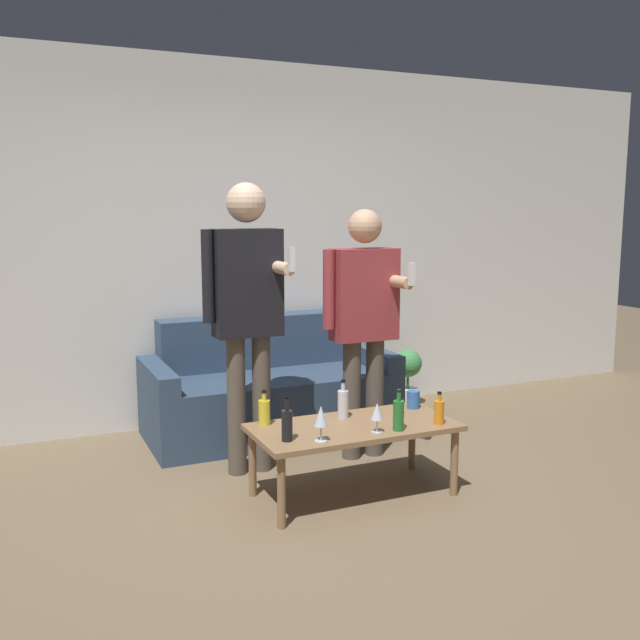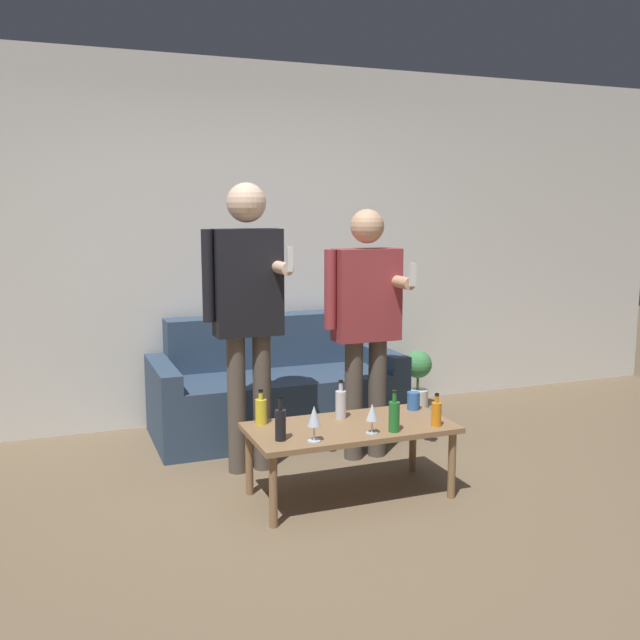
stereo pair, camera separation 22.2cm
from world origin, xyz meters
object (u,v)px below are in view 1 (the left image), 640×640
Objects in this scene: couch at (269,391)px; coffee_table at (354,432)px; person_standing_left at (247,302)px; bottle_orange at (264,411)px; person_standing_right at (363,314)px.

coffee_table is (0.03, -1.31, 0.07)m from couch.
person_standing_left reaches higher than coffee_table.
bottle_orange is 0.99m from person_standing_right.
coffee_table is at bearing -54.72° from person_standing_left.
coffee_table is 5.87× the size of bottle_orange.
person_standing_right is (0.81, 0.36, 0.45)m from bottle_orange.
couch reaches higher than coffee_table.
person_standing_right is (0.35, 0.56, 0.57)m from coffee_table.
bottle_orange is 0.69m from person_standing_left.
couch is 8.99× the size of bottle_orange.
person_standing_right is at bearing 58.23° from coffee_table.
coffee_table is 0.52m from bottle_orange.
couch is 1.00× the size of person_standing_left.
bottle_orange reaches higher than coffee_table.
person_standing_right reaches higher than coffee_table.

